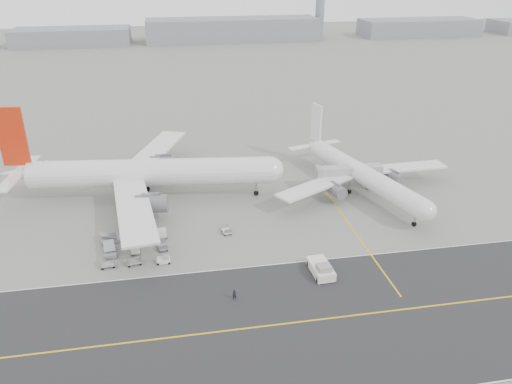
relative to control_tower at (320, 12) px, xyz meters
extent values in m
plane|color=gray|center=(-100.00, -265.00, -16.25)|extent=(700.00, 700.00, 0.00)
cube|color=#2C2C2E|center=(-95.00, -283.00, -16.24)|extent=(220.00, 32.00, 0.02)
cube|color=gold|center=(-95.00, -283.00, -16.22)|extent=(220.00, 0.30, 0.01)
cube|color=silver|center=(-95.00, -267.20, -16.22)|extent=(220.00, 0.25, 0.01)
cube|color=gold|center=(-70.00, -260.00, -16.23)|extent=(0.30, 40.00, 0.01)
cylinder|color=gray|center=(0.00, 0.00, -2.25)|extent=(6.00, 6.00, 28.00)
cylinder|color=silver|center=(-109.36, -235.79, -10.03)|extent=(53.35, 12.47, 6.08)
sphere|color=silver|center=(-83.05, -239.01, -10.03)|extent=(5.95, 5.95, 5.95)
cone|color=silver|center=(-136.95, -232.41, -9.57)|extent=(10.93, 6.68, 5.47)
cube|color=red|center=(-137.59, -232.33, -1.17)|extent=(5.84, 1.20, 12.93)
cube|color=silver|center=(-138.56, -237.59, -9.42)|extent=(4.07, 9.98, 0.25)
cube|color=silver|center=(-137.27, -227.00, -9.42)|extent=(4.07, 9.98, 0.25)
cube|color=silver|center=(-112.59, -251.51, -10.78)|extent=(9.97, 29.66, 0.45)
cube|color=silver|center=(-108.70, -219.75, -10.78)|extent=(16.45, 29.48, 0.45)
cylinder|color=slate|center=(-109.41, -246.85, -12.30)|extent=(6.87, 4.52, 3.77)
cylinder|color=slate|center=(-106.74, -225.04, -12.30)|extent=(6.87, 4.52, 3.77)
cylinder|color=black|center=(-86.26, -238.62, -15.68)|extent=(1.20, 0.64, 1.15)
cylinder|color=black|center=(-111.73, -239.17, -15.68)|extent=(1.20, 0.64, 1.15)
cylinder|color=black|center=(-110.84, -231.93, -15.68)|extent=(1.20, 0.64, 1.15)
cylinder|color=gray|center=(-86.26, -238.62, -14.09)|extent=(0.36, 0.36, 3.19)
cylinder|color=silver|center=(-61.94, -242.04, -11.66)|extent=(14.85, 38.82, 4.48)
sphere|color=silver|center=(-56.67, -260.85, -11.66)|extent=(4.39, 4.39, 4.39)
cone|color=silver|center=(-67.47, -222.32, -11.33)|extent=(5.94, 8.43, 4.03)
cube|color=silver|center=(-67.60, -221.86, -5.14)|extent=(1.64, 4.26, 9.53)
cube|color=silver|center=(-71.45, -222.69, -11.22)|extent=(7.46, 3.99, 0.25)
cube|color=silver|center=(-63.88, -220.57, -11.22)|extent=(7.46, 3.99, 0.25)
cube|color=silver|center=(-73.55, -244.31, -12.22)|extent=(20.99, 14.75, 0.45)
cube|color=silver|center=(-50.85, -237.94, -12.22)|extent=(21.57, 5.38, 0.45)
cylinder|color=slate|center=(-69.48, -245.15, -13.34)|extent=(3.96, 5.34, 2.78)
cylinder|color=slate|center=(-53.89, -240.78, -13.34)|extent=(3.96, 5.34, 2.78)
cylinder|color=black|center=(-57.32, -258.56, -15.77)|extent=(0.74, 1.07, 0.97)
cylinder|color=black|center=(-64.92, -241.39, -15.77)|extent=(0.74, 1.07, 0.97)
cylinder|color=black|center=(-59.74, -239.94, -15.77)|extent=(0.74, 1.07, 0.97)
cylinder|color=gray|center=(-57.32, -258.56, -14.59)|extent=(0.36, 0.36, 2.35)
cube|color=silver|center=(-80.83, -271.19, -15.35)|extent=(3.50, 6.72, 1.48)
cube|color=gray|center=(-80.75, -272.67, -14.24)|extent=(2.43, 2.23, 0.95)
cylinder|color=gray|center=(-81.03, -267.17, -15.72)|extent=(0.31, 2.76, 0.17)
cylinder|color=black|center=(-82.08, -273.80, -15.78)|extent=(0.47, 0.97, 0.95)
cylinder|color=black|center=(-79.33, -273.66, -15.78)|extent=(0.47, 0.97, 0.95)
cylinder|color=black|center=(-82.33, -268.72, -15.78)|extent=(0.47, 0.97, 0.95)
cylinder|color=black|center=(-79.58, -268.58, -15.78)|extent=(0.47, 0.97, 0.95)
cylinder|color=gray|center=(-57.46, -239.87, -14.23)|extent=(1.62, 1.62, 4.05)
cube|color=gray|center=(-57.46, -239.87, -15.90)|extent=(2.73, 2.73, 0.71)
cube|color=#A5A5AA|center=(-64.53, -239.61, -11.60)|extent=(15.27, 3.39, 2.63)
cube|color=gray|center=(-71.81, -239.34, -11.60)|extent=(1.33, 3.28, 3.04)
cylinder|color=black|center=(-56.30, -238.80, -15.95)|extent=(0.33, 0.62, 0.61)
imported|color=black|center=(-96.47, -275.86, -15.33)|extent=(0.75, 0.57, 1.85)
camera|label=1|loc=(-104.54, -340.06, 33.17)|focal=35.00mm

